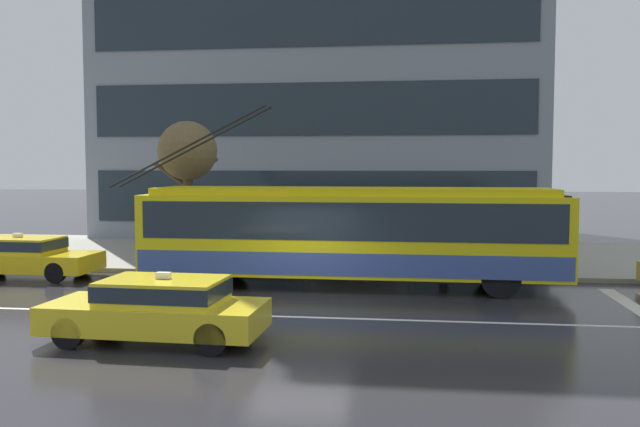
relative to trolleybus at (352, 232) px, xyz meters
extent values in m
plane|color=#27262B|center=(-1.08, -2.90, -1.58)|extent=(160.00, 160.00, 0.00)
cube|color=gray|center=(-1.08, 6.60, -1.51)|extent=(80.00, 10.00, 0.14)
cube|color=beige|center=(7.18, -1.65, -1.58)|extent=(0.44, 4.40, 0.01)
cube|color=silver|center=(-1.08, -4.10, -1.58)|extent=(72.00, 0.14, 0.01)
cube|color=yellow|center=(-0.02, 0.00, -0.04)|extent=(12.01, 2.60, 2.25)
cube|color=yellow|center=(-0.02, 0.00, 1.18)|extent=(11.29, 2.34, 0.20)
cube|color=#1E2833|center=(-0.02, 0.00, 0.41)|extent=(11.53, 2.63, 1.04)
cube|color=#395098|center=(-0.02, 0.00, -0.76)|extent=(11.89, 2.63, 0.63)
cube|color=#1E2833|center=(5.93, -0.04, 0.41)|extent=(0.13, 2.22, 1.13)
cube|color=black|center=(5.78, -0.04, 0.98)|extent=(0.17, 1.92, 0.28)
cylinder|color=black|center=(-4.79, 0.38, 2.46)|extent=(4.78, 0.09, 2.41)
cylinder|color=black|center=(-4.80, -0.32, 2.46)|extent=(4.78, 0.09, 2.41)
cylinder|color=black|center=(4.07, 1.09, -1.06)|extent=(1.04, 0.31, 1.04)
cylinder|color=black|center=(4.05, -1.14, -1.06)|extent=(1.04, 0.31, 1.04)
cylinder|color=black|center=(-3.85, 1.14, -1.06)|extent=(1.04, 0.31, 1.04)
cylinder|color=black|center=(-3.86, -1.09, -1.06)|extent=(1.04, 0.31, 1.04)
cube|color=yellow|center=(-3.35, -6.61, -1.08)|extent=(4.37, 1.96, 0.55)
cube|color=yellow|center=(-3.17, -6.61, -0.56)|extent=(2.38, 1.64, 0.48)
cube|color=#1E2833|center=(-3.17, -6.61, -0.54)|extent=(2.42, 1.66, 0.31)
cube|color=silver|center=(-3.17, -6.61, -0.25)|extent=(0.29, 0.17, 0.12)
cylinder|color=black|center=(-4.80, -7.36, -1.27)|extent=(0.63, 0.22, 0.62)
cylinder|color=black|center=(-4.74, -5.75, -1.27)|extent=(0.63, 0.22, 0.62)
cylinder|color=black|center=(-1.95, -7.46, -1.27)|extent=(0.63, 0.22, 0.62)
cylinder|color=black|center=(-1.90, -5.85, -1.27)|extent=(0.63, 0.22, 0.62)
cube|color=yellow|center=(-10.35, 0.32, -1.08)|extent=(4.64, 1.90, 0.55)
cube|color=yellow|center=(-10.53, 0.33, -0.56)|extent=(2.51, 1.61, 0.48)
cube|color=#1E2833|center=(-10.53, 0.33, -0.54)|extent=(2.56, 1.63, 0.31)
cube|color=silver|center=(-10.53, 0.33, -0.25)|extent=(0.28, 0.16, 0.12)
cylinder|color=black|center=(-8.81, 1.11, -1.27)|extent=(0.62, 0.21, 0.62)
cylinder|color=black|center=(-8.84, -0.51, -1.27)|extent=(0.62, 0.21, 0.62)
cylinder|color=gray|center=(1.71, 2.25, -0.21)|extent=(0.08, 0.08, 2.47)
cylinder|color=gray|center=(-1.92, 2.25, -0.21)|extent=(0.08, 0.08, 2.47)
cylinder|color=gray|center=(1.71, 3.82, -0.21)|extent=(0.08, 0.08, 2.47)
cylinder|color=gray|center=(-1.92, 3.82, -0.21)|extent=(0.08, 0.08, 2.47)
cube|color=#99ADB2|center=(-0.10, 3.82, -0.16)|extent=(3.45, 0.04, 1.98)
cube|color=#B2B2B7|center=(-0.10, 3.03, 1.07)|extent=(3.93, 1.87, 0.08)
cube|color=brown|center=(-0.10, 3.43, -0.99)|extent=(2.54, 0.36, 0.08)
cylinder|color=black|center=(-4.62, 3.39, -1.05)|extent=(0.14, 0.14, 0.80)
cylinder|color=black|center=(-4.58, 3.23, -1.05)|extent=(0.14, 0.14, 0.80)
cylinder|color=#46382F|center=(-4.60, 3.31, -0.35)|extent=(0.44, 0.44, 0.59)
sphere|color=tan|center=(-4.60, 3.31, 0.05)|extent=(0.21, 0.21, 0.21)
cone|color=red|center=(-4.63, 3.43, 0.33)|extent=(1.28, 1.28, 0.30)
cylinder|color=#333333|center=(-4.63, 3.43, -0.19)|extent=(0.02, 0.02, 0.74)
cylinder|color=black|center=(2.66, 2.15, -1.05)|extent=(0.14, 0.14, 0.78)
cylinder|color=black|center=(2.82, 2.19, -1.05)|extent=(0.14, 0.14, 0.78)
cylinder|color=#1F2C23|center=(2.74, 2.17, -0.38)|extent=(0.44, 0.44, 0.56)
sphere|color=tan|center=(2.74, 2.17, 0.01)|extent=(0.23, 0.23, 0.23)
cylinder|color=brown|center=(-5.93, 3.13, 0.20)|extent=(0.34, 0.34, 3.28)
cylinder|color=#503E26|center=(-5.47, 3.18, 1.83)|extent=(1.03, 0.26, 1.04)
cylinder|color=brown|center=(-6.53, 3.21, 1.58)|extent=(1.32, 0.31, 0.95)
cylinder|color=brown|center=(-5.51, 3.49, 1.81)|extent=(0.99, 0.88, 0.85)
sphere|color=brown|center=(-5.93, 3.13, 2.44)|extent=(2.03, 2.03, 2.03)
cube|color=#1E2833|center=(-2.82, 10.32, 0.55)|extent=(19.63, 0.06, 2.32)
cube|color=#1E2833|center=(-2.82, 10.32, 4.42)|extent=(19.63, 0.06, 2.32)
cube|color=#1E2833|center=(-2.82, 10.32, 8.29)|extent=(19.63, 0.06, 2.32)
camera|label=1|loc=(1.64, -19.31, 1.90)|focal=37.95mm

